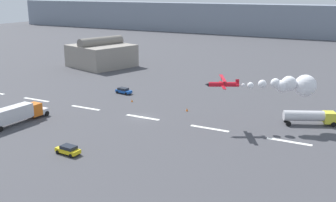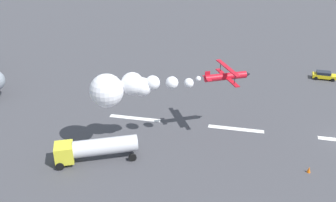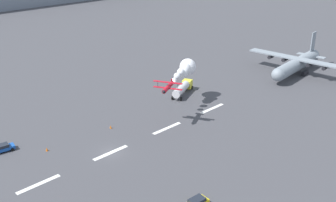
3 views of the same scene
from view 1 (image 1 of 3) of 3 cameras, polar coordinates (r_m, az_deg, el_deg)
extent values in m
plane|color=#424247|center=(87.58, -3.52, -2.26)|extent=(440.00, 440.00, 0.00)
cube|color=white|center=(106.23, -17.75, 0.18)|extent=(8.00, 0.90, 0.01)
cube|color=white|center=(96.15, -11.32, -0.93)|extent=(8.00, 0.90, 0.01)
cube|color=white|center=(87.58, -3.52, -2.26)|extent=(8.00, 0.90, 0.01)
cube|color=white|center=(81.02, 5.77, -3.79)|extent=(8.00, 0.90, 0.01)
cube|color=white|center=(76.97, 16.39, -5.40)|extent=(8.00, 0.90, 0.01)
cube|color=gray|center=(243.12, 17.82, 10.46)|extent=(396.00, 16.00, 17.68)
cylinder|color=red|center=(79.48, 7.70, 2.29)|extent=(5.52, 3.51, 0.93)
cube|color=red|center=(79.49, 7.55, 2.19)|extent=(3.59, 6.06, 0.12)
cube|color=red|center=(79.20, 7.59, 3.14)|extent=(3.59, 6.06, 0.12)
cylinder|color=black|center=(77.13, 7.78, 2.29)|extent=(0.08, 0.08, 1.35)
cylinder|color=black|center=(81.55, 7.37, 3.02)|extent=(0.08, 0.08, 1.35)
cube|color=red|center=(79.76, 9.56, 2.60)|extent=(0.67, 0.42, 1.10)
cube|color=red|center=(79.85, 9.54, 2.32)|extent=(1.46, 2.05, 0.08)
cone|color=black|center=(79.12, 5.38, 2.30)|extent=(0.99, 1.03, 0.79)
sphere|color=white|center=(79.69, 10.36, 2.16)|extent=(0.70, 0.70, 0.70)
sphere|color=white|center=(80.62, 11.34, 2.13)|extent=(1.27, 1.27, 1.27)
sphere|color=white|center=(80.98, 12.90, 2.30)|extent=(1.63, 1.63, 1.63)
sphere|color=white|center=(81.36, 14.63, 2.41)|extent=(1.85, 1.85, 1.85)
sphere|color=white|center=(81.54, 15.52, 1.99)|extent=(2.39, 2.39, 2.39)
sphere|color=white|center=(81.67, 16.39, 2.34)|extent=(2.86, 2.86, 2.86)
sphere|color=white|center=(82.93, 18.47, 2.04)|extent=(4.16, 4.16, 4.16)
cube|color=silver|center=(92.50, -17.05, -1.26)|extent=(2.58, 1.72, 1.10)
cube|color=orange|center=(91.03, -18.01, -1.11)|extent=(2.62, 2.52, 2.60)
cube|color=silver|center=(87.13, -21.10, -1.81)|extent=(3.00, 10.24, 2.80)
cylinder|color=black|center=(93.68, -17.45, -1.43)|extent=(0.40, 1.12, 1.10)
cylinder|color=black|center=(91.88, -16.41, -1.67)|extent=(0.40, 1.12, 1.10)
cylinder|color=black|center=(84.82, -22.17, -3.61)|extent=(0.40, 1.12, 1.10)
cube|color=yellow|center=(88.14, 21.38, -2.12)|extent=(3.00, 3.10, 2.20)
cylinder|color=silver|center=(86.63, 18.23, -1.95)|extent=(8.04, 5.19, 2.10)
cylinder|color=black|center=(89.73, 21.45, -2.57)|extent=(1.04, 0.71, 1.00)
cylinder|color=black|center=(87.38, 15.97, -2.55)|extent=(1.04, 0.71, 1.00)
cylinder|color=black|center=(87.56, 21.92, -3.04)|extent=(1.04, 0.71, 1.00)
cylinder|color=black|center=(85.15, 16.31, -3.04)|extent=(1.04, 0.71, 1.00)
cube|color=yellow|center=(70.27, -13.67, -6.66)|extent=(4.40, 2.10, 0.65)
cube|color=#1E232D|center=(69.91, -13.59, -6.24)|extent=(2.68, 1.84, 0.55)
cylinder|color=black|center=(70.85, -15.03, -6.85)|extent=(0.65, 0.27, 0.64)
cylinder|color=black|center=(68.81, -13.31, -7.41)|extent=(0.65, 0.27, 0.64)
cylinder|color=black|center=(71.98, -13.99, -6.42)|extent=(0.65, 0.27, 0.64)
cylinder|color=black|center=(69.97, -12.26, -6.95)|extent=(0.65, 0.27, 0.64)
cube|color=#194CA5|center=(107.46, -6.14, 1.36)|extent=(4.60, 2.45, 0.65)
cube|color=#1E232D|center=(107.45, -6.23, 1.68)|extent=(2.85, 2.04, 0.55)
cylinder|color=black|center=(107.17, -5.21, 1.16)|extent=(0.67, 0.32, 0.64)
cylinder|color=black|center=(109.19, -6.41, 1.40)|extent=(0.67, 0.32, 0.64)
cylinder|color=black|center=(105.89, -5.85, 0.97)|extent=(0.67, 0.32, 0.64)
cylinder|color=black|center=(107.93, -7.06, 1.21)|extent=(0.67, 0.32, 0.64)
cube|color=gray|center=(146.22, -9.18, 6.22)|extent=(22.87, 22.62, 7.53)
cylinder|color=slate|center=(145.57, -9.26, 8.03)|extent=(8.35, 17.52, 3.60)
cone|color=orange|center=(99.47, -4.99, 0.08)|extent=(0.44, 0.44, 0.75)
cone|color=orange|center=(91.77, 2.63, -1.18)|extent=(0.44, 0.44, 0.75)
camera|label=2|loc=(120.63, 14.79, 14.79)|focal=38.34mm
camera|label=3|loc=(85.48, -55.57, 18.31)|focal=42.98mm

